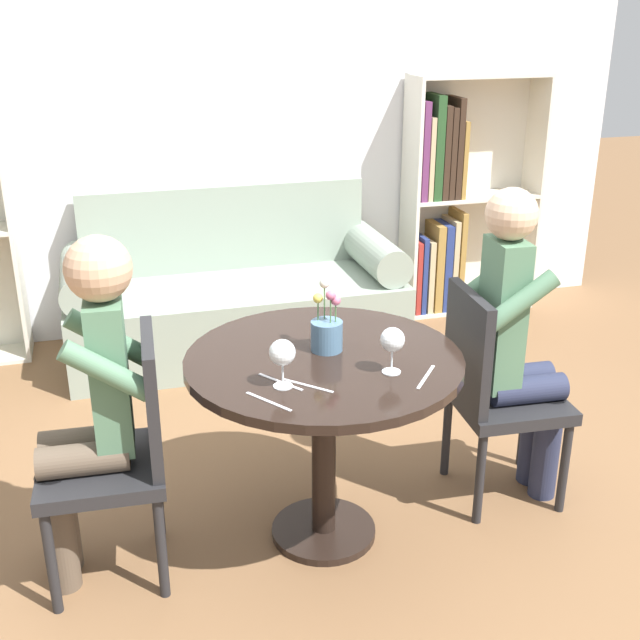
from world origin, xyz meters
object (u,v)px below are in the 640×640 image
Objects in this scene: person_left at (90,403)px; wine_glass_left at (282,354)px; couch at (234,298)px; wine_glass_right at (392,341)px; chair_right at (492,387)px; flower_vase at (327,331)px; chair_left at (122,448)px; person_right at (518,343)px; bookshelf_right at (452,203)px.

person_left reaches higher than wine_glass_left.
wine_glass_right is at bearing -84.89° from couch.
flower_vase is at bearing 95.56° from chair_right.
chair_left is 0.20m from person_left.
wine_glass_right is at bearing 119.73° from chair_right.
couch is 2.13m from wine_glass_right.
person_right is 4.95× the size of flower_vase.
chair_left is at bearing -111.11° from couch.
wine_glass_left reaches higher than chair_left.
chair_right is 3.44× the size of flower_vase.
chair_right is at bearing 87.63° from person_right.
couch is 7.23× the size of flower_vase.
bookshelf_right is 1.21× the size of person_left.
person_left is at bearing 168.67° from wine_glass_right.
couch reaches higher than wine_glass_left.
bookshelf_right reaches higher than couch.
couch is at bearing 90.84° from flower_vase.
person_left is at bearing -92.22° from chair_left.
wine_glass_right is at bearing 115.75° from person_right.
flower_vase reaches higher than wine_glass_right.
couch is 2.05m from person_left.
person_right is 0.70m from wine_glass_right.
bookshelf_right is (1.47, 0.26, 0.40)m from couch.
bookshelf_right is 1.67× the size of chair_right.
wine_glass_left is (-0.91, -0.27, 0.37)m from chair_right.
person_right is (-0.66, -2.06, -0.03)m from bookshelf_right.
flower_vase is (-1.44, -2.08, 0.11)m from bookshelf_right.
chair_right is 1.02m from wine_glass_left.
chair_left is 1.44m from chair_right.
flower_vase reaches higher than couch.
chair_left is 1.54m from person_right.
couch is 1.52× the size of person_left.
wine_glass_right reaches higher than chair_left.
flower_vase is at bearing 123.34° from wine_glass_right.
person_left is at bearing -177.19° from flower_vase.
wine_glass_right is (0.90, -0.19, 0.37)m from chair_left.
wine_glass_left is (0.53, -0.19, 0.37)m from chair_left.
chair_right is (1.44, 0.07, 0.00)m from chair_left.
flower_vase is (0.75, 0.05, 0.33)m from chair_left.
wine_glass_left is (0.61, -0.20, 0.19)m from person_left.
chair_left is 0.70× the size of person_right.
flower_vase is (-0.16, 0.24, -0.04)m from wine_glass_right.
wine_glass_right is (-0.62, -0.26, 0.19)m from person_right.
person_right is at bearing -65.84° from couch.
couch is at bearing 84.63° from wine_glass_left.
chair_left is 5.47× the size of wine_glass_left.
person_right is at bearing 14.53° from wine_glass_left.
person_left is at bearing -113.47° from couch.
bookshelf_right is 3.06m from chair_left.
wine_glass_left is (-1.00, -0.26, 0.19)m from person_right.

